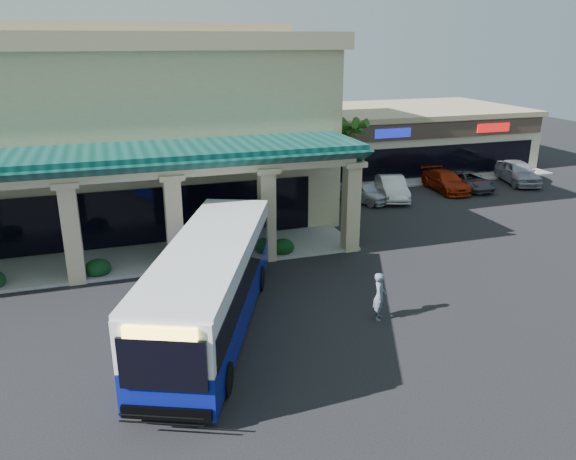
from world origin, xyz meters
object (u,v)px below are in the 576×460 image
object	(u,v)px
car_extra	(518,172)
car_white	(392,188)
car_silver	(363,192)
pedestrian	(379,296)
car_gray	(469,181)
transit_bus	(211,287)
car_red	(446,181)

from	to	relation	value
car_extra	car_white	bearing A→B (deg)	-158.95
car_silver	car_white	distance (m)	2.24
pedestrian	car_silver	bearing A→B (deg)	7.92
car_gray	car_extra	distance (m)	4.68
transit_bus	pedestrian	world-z (taller)	transit_bus
car_white	car_red	size ratio (longest dim) A/B	0.97
car_extra	car_silver	bearing A→B (deg)	-159.40
pedestrian	car_gray	size ratio (longest dim) A/B	0.43
transit_bus	car_red	size ratio (longest dim) A/B	2.56
car_silver	car_red	size ratio (longest dim) A/B	0.84
transit_bus	car_extra	distance (m)	30.82
car_red	car_gray	distance (m)	1.88
pedestrian	car_gray	xyz separation A→B (m)	(15.55, 16.37, -0.34)
transit_bus	car_silver	xyz separation A→B (m)	(13.05, 14.40, -1.05)
pedestrian	car_extra	size ratio (longest dim) A/B	0.38
car_red	car_extra	distance (m)	6.54
transit_bus	car_extra	size ratio (longest dim) A/B	2.45
pedestrian	car_silver	distance (m)	16.98
pedestrian	car_white	size ratio (longest dim) A/B	0.41
car_red	car_silver	bearing A→B (deg)	-169.11
pedestrian	car_gray	bearing A→B (deg)	-12.55
car_gray	car_extra	size ratio (longest dim) A/B	0.89
car_red	car_extra	bearing A→B (deg)	6.20
car_gray	car_red	bearing A→B (deg)	174.64
car_silver	car_extra	world-z (taller)	car_extra
car_silver	car_white	world-z (taller)	car_white
car_silver	car_gray	distance (m)	8.93
car_white	car_extra	bearing A→B (deg)	21.47
car_white	car_gray	size ratio (longest dim) A/B	1.03
car_white	car_gray	bearing A→B (deg)	21.82
pedestrian	car_white	distance (m)	18.06
transit_bus	pedestrian	bearing A→B (deg)	12.23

